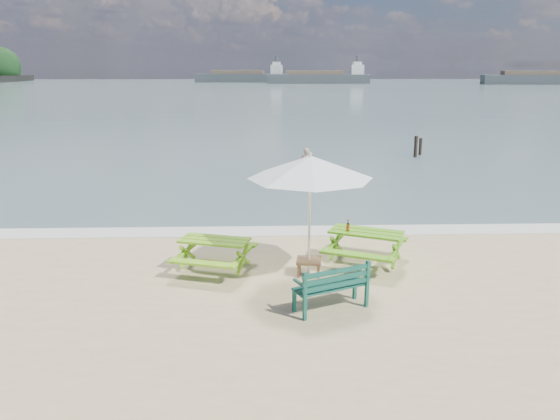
{
  "coord_description": "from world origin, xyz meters",
  "views": [
    {
      "loc": [
        -0.94,
        -9.04,
        4.21
      ],
      "look_at": [
        -0.54,
        3.0,
        1.0
      ],
      "focal_mm": 35.0,
      "sensor_mm": 36.0,
      "label": 1
    }
  ],
  "objects_px": {
    "picnic_table_right": "(365,248)",
    "picnic_table_left": "(215,255)",
    "patio_umbrella": "(310,167)",
    "side_table": "(309,266)",
    "swimmer": "(306,166)",
    "park_bench": "(331,295)",
    "beer_bottle": "(348,227)"
  },
  "relations": [
    {
      "from": "park_bench",
      "to": "beer_bottle",
      "type": "bearing_deg",
      "value": 74.41
    },
    {
      "from": "patio_umbrella",
      "to": "park_bench",
      "type": "bearing_deg",
      "value": -81.59
    },
    {
      "from": "beer_bottle",
      "to": "swimmer",
      "type": "bearing_deg",
      "value": 89.31
    },
    {
      "from": "beer_bottle",
      "to": "side_table",
      "type": "bearing_deg",
      "value": -144.9
    },
    {
      "from": "picnic_table_left",
      "to": "patio_umbrella",
      "type": "bearing_deg",
      "value": -8.82
    },
    {
      "from": "side_table",
      "to": "swimmer",
      "type": "relative_size",
      "value": 0.34
    },
    {
      "from": "picnic_table_right",
      "to": "patio_umbrella",
      "type": "distance_m",
      "value": 2.38
    },
    {
      "from": "picnic_table_left",
      "to": "picnic_table_right",
      "type": "distance_m",
      "value": 3.26
    },
    {
      "from": "picnic_table_right",
      "to": "beer_bottle",
      "type": "xyz_separation_m",
      "value": [
        -0.4,
        0.02,
        0.47
      ]
    },
    {
      "from": "patio_umbrella",
      "to": "swimmer",
      "type": "height_order",
      "value": "patio_umbrella"
    },
    {
      "from": "picnic_table_left",
      "to": "picnic_table_right",
      "type": "xyz_separation_m",
      "value": [
        3.25,
        0.3,
        0.02
      ]
    },
    {
      "from": "side_table",
      "to": "patio_umbrella",
      "type": "relative_size",
      "value": 0.2
    },
    {
      "from": "picnic_table_left",
      "to": "swimmer",
      "type": "bearing_deg",
      "value": 77.57
    },
    {
      "from": "patio_umbrella",
      "to": "beer_bottle",
      "type": "distance_m",
      "value": 1.8
    },
    {
      "from": "picnic_table_right",
      "to": "picnic_table_left",
      "type": "bearing_deg",
      "value": -174.67
    },
    {
      "from": "park_bench",
      "to": "patio_umbrella",
      "type": "height_order",
      "value": "patio_umbrella"
    },
    {
      "from": "picnic_table_left",
      "to": "side_table",
      "type": "distance_m",
      "value": 1.99
    },
    {
      "from": "park_bench",
      "to": "beer_bottle",
      "type": "height_order",
      "value": "beer_bottle"
    },
    {
      "from": "picnic_table_right",
      "to": "beer_bottle",
      "type": "height_order",
      "value": "beer_bottle"
    },
    {
      "from": "patio_umbrella",
      "to": "side_table",
      "type": "bearing_deg",
      "value": 180.0
    },
    {
      "from": "side_table",
      "to": "patio_umbrella",
      "type": "xyz_separation_m",
      "value": [
        0.0,
        0.0,
        2.09
      ]
    },
    {
      "from": "park_bench",
      "to": "picnic_table_left",
      "type": "bearing_deg",
      "value": 138.12
    },
    {
      "from": "patio_umbrella",
      "to": "beer_bottle",
      "type": "height_order",
      "value": "patio_umbrella"
    },
    {
      "from": "swimmer",
      "to": "patio_umbrella",
      "type": "bearing_deg",
      "value": -94.3
    },
    {
      "from": "picnic_table_left",
      "to": "park_bench",
      "type": "bearing_deg",
      "value": -41.88
    },
    {
      "from": "side_table",
      "to": "beer_bottle",
      "type": "height_order",
      "value": "beer_bottle"
    },
    {
      "from": "picnic_table_left",
      "to": "swimmer",
      "type": "distance_m",
      "value": 14.0
    },
    {
      "from": "beer_bottle",
      "to": "swimmer",
      "type": "height_order",
      "value": "beer_bottle"
    },
    {
      "from": "picnic_table_right",
      "to": "swimmer",
      "type": "relative_size",
      "value": 1.33
    },
    {
      "from": "picnic_table_right",
      "to": "side_table",
      "type": "relative_size",
      "value": 3.91
    },
    {
      "from": "picnic_table_left",
      "to": "side_table",
      "type": "bearing_deg",
      "value": -8.82
    },
    {
      "from": "beer_bottle",
      "to": "swimmer",
      "type": "relative_size",
      "value": 0.16
    }
  ]
}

